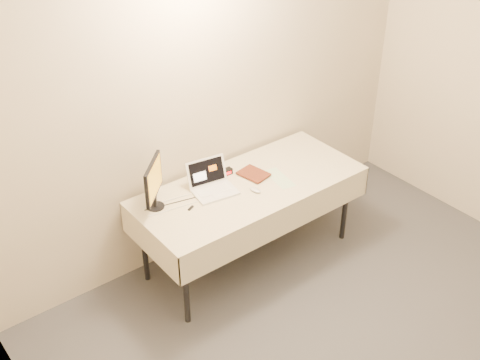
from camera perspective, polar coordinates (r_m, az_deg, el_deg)
back_wall at (r=4.74m, az=-2.48°, el=8.18°), size 4.00×0.10×2.70m
table at (r=4.75m, az=0.92°, el=-1.05°), size 1.86×0.81×0.74m
laptop at (r=4.64m, az=-2.72°, el=-0.33°), size 0.36×0.34×0.22m
monitor at (r=4.38m, az=-8.21°, el=-0.15°), size 0.28×0.28×0.39m
book at (r=4.71m, az=0.62°, el=1.23°), size 0.18×0.05×0.23m
alarm_clock at (r=4.83m, az=-1.41°, el=0.74°), size 0.12×0.05×0.05m
clicker at (r=4.63m, az=1.44°, el=-0.95°), size 0.07×0.11×0.03m
paper_form at (r=4.81m, az=3.74°, el=0.18°), size 0.17×0.33×0.00m
usb_dongle at (r=4.46m, az=-4.69°, el=-2.66°), size 0.06×0.04×0.01m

